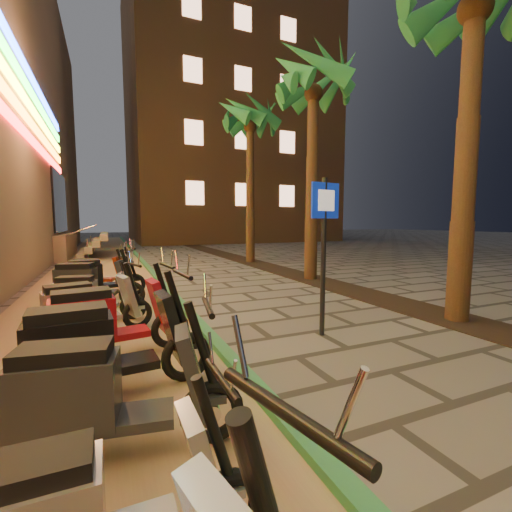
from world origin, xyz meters
name	(u,v)px	position (x,y,z in m)	size (l,w,h in m)	color
ground	(392,423)	(0.00, 0.00, 0.00)	(120.00, 120.00, 0.00)	#474442
parking_strip	(99,277)	(-2.60, 10.00, 0.01)	(3.40, 60.00, 0.01)	#8C7251
green_curb	(153,273)	(-0.90, 10.00, 0.05)	(0.18, 60.00, 0.10)	#286C3F
planting_strip	(351,290)	(3.60, 5.00, 0.01)	(1.20, 40.00, 0.02)	black
apartment_block	(223,116)	(9.00, 32.00, 12.50)	(18.00, 16.06, 25.00)	brown
palm_b	(476,4)	(3.60, 2.00, 5.51)	(2.97, 3.02, 6.66)	#472D19
palm_c	(313,92)	(3.60, 7.00, 5.73)	(2.97, 3.02, 6.91)	#472D19
palm_d	(250,127)	(3.60, 12.00, 5.94)	(2.97, 3.02, 7.16)	#472D19
pedestrian_sign	(324,235)	(0.82, 2.30, 1.62)	(0.55, 0.12, 2.51)	black
scooter_5	(104,394)	(-2.38, 0.53, 0.53)	(1.72, 0.73, 1.21)	black
scooter_6	(101,346)	(-2.41, 1.52, 0.57)	(1.85, 0.65, 1.30)	black
scooter_7	(106,320)	(-2.37, 2.60, 0.55)	(1.80, 0.70, 1.26)	black
scooter_8	(87,307)	(-2.64, 3.63, 0.50)	(1.64, 0.82, 1.16)	black
scooter_9	(90,296)	(-2.64, 4.62, 0.48)	(1.57, 0.74, 1.10)	black
scooter_10	(90,283)	(-2.68, 5.72, 0.54)	(1.77, 0.89, 1.25)	black
scooter_11	(97,277)	(-2.56, 6.57, 0.54)	(1.76, 0.69, 1.23)	black
scooter_12	(95,273)	(-2.64, 7.74, 0.48)	(1.56, 0.79, 1.10)	black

